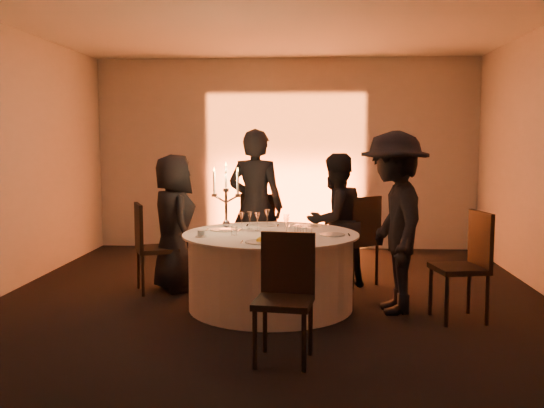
# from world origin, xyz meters

# --- Properties ---
(floor) EXTENTS (7.00, 7.00, 0.00)m
(floor) POSITION_xyz_m (0.00, 0.00, 0.00)
(floor) COLOR black
(floor) RESTS_ON ground
(ceiling) EXTENTS (7.00, 7.00, 0.00)m
(ceiling) POSITION_xyz_m (0.00, 0.00, 3.00)
(ceiling) COLOR silver
(ceiling) RESTS_ON wall_back
(wall_back) EXTENTS (7.00, 0.00, 7.00)m
(wall_back) POSITION_xyz_m (0.00, 3.50, 1.50)
(wall_back) COLOR #B6B1A9
(wall_back) RESTS_ON floor
(wall_front) EXTENTS (7.00, 0.00, 7.00)m
(wall_front) POSITION_xyz_m (0.00, -3.50, 1.50)
(wall_front) COLOR #B6B1A9
(wall_front) RESTS_ON floor
(uplighter_fixture) EXTENTS (0.25, 0.12, 0.10)m
(uplighter_fixture) POSITION_xyz_m (0.00, 3.20, 0.05)
(uplighter_fixture) COLOR black
(uplighter_fixture) RESTS_ON floor
(banquet_table) EXTENTS (1.80, 1.80, 0.77)m
(banquet_table) POSITION_xyz_m (0.00, 0.00, 0.38)
(banquet_table) COLOR black
(banquet_table) RESTS_ON floor
(chair_left) EXTENTS (0.58, 0.58, 1.01)m
(chair_left) POSITION_xyz_m (-1.41, 0.55, 0.57)
(chair_left) COLOR black
(chair_left) RESTS_ON floor
(chair_back_left) EXTENTS (0.51, 0.51, 1.04)m
(chair_back_left) POSITION_xyz_m (-0.25, 1.67, 0.59)
(chair_back_left) COLOR black
(chair_back_left) RESTS_ON floor
(chair_back_right) EXTENTS (0.66, 0.66, 1.07)m
(chair_back_right) POSITION_xyz_m (0.97, 0.99, 0.60)
(chair_back_right) COLOR black
(chair_back_right) RESTS_ON floor
(chair_right) EXTENTS (0.53, 0.53, 1.04)m
(chair_right) POSITION_xyz_m (1.90, -0.32, 0.59)
(chair_right) COLOR black
(chair_right) RESTS_ON floor
(chair_front) EXTENTS (0.49, 0.49, 0.99)m
(chair_front) POSITION_xyz_m (0.21, -1.47, 0.56)
(chair_front) COLOR black
(chair_front) RESTS_ON floor
(guest_left) EXTENTS (0.80, 0.91, 1.56)m
(guest_left) POSITION_xyz_m (-1.15, 0.64, 0.78)
(guest_left) COLOR black
(guest_left) RESTS_ON floor
(guest_back_left) EXTENTS (0.76, 0.59, 1.85)m
(guest_back_left) POSITION_xyz_m (-0.25, 1.07, 0.93)
(guest_back_left) COLOR black
(guest_back_left) RESTS_ON floor
(guest_back_right) EXTENTS (0.97, 0.94, 1.57)m
(guest_back_right) POSITION_xyz_m (0.69, 0.87, 0.78)
(guest_back_right) COLOR black
(guest_back_right) RESTS_ON floor
(guest_right) EXTENTS (0.75, 1.21, 1.81)m
(guest_right) POSITION_xyz_m (1.23, -0.08, 0.90)
(guest_right) COLOR black
(guest_right) RESTS_ON floor
(plate_left) EXTENTS (0.36, 0.27, 0.01)m
(plate_left) POSITION_xyz_m (-0.52, 0.18, 0.78)
(plate_left) COLOR white
(plate_left) RESTS_ON banquet_table
(plate_back_left) EXTENTS (0.35, 0.29, 0.01)m
(plate_back_left) POSITION_xyz_m (-0.13, 0.53, 0.78)
(plate_back_left) COLOR white
(plate_back_left) RESTS_ON banquet_table
(plate_back_right) EXTENTS (0.35, 0.28, 0.01)m
(plate_back_right) POSITION_xyz_m (0.34, 0.49, 0.78)
(plate_back_right) COLOR white
(plate_back_right) RESTS_ON banquet_table
(plate_right) EXTENTS (0.36, 0.26, 0.01)m
(plate_right) POSITION_xyz_m (0.62, -0.09, 0.78)
(plate_right) COLOR white
(plate_right) RESTS_ON banquet_table
(plate_front) EXTENTS (0.36, 0.28, 0.08)m
(plate_front) POSITION_xyz_m (-0.06, -0.58, 0.79)
(plate_front) COLOR white
(plate_front) RESTS_ON banquet_table
(coffee_cup) EXTENTS (0.11, 0.11, 0.07)m
(coffee_cup) POSITION_xyz_m (-0.67, -0.27, 0.80)
(coffee_cup) COLOR white
(coffee_cup) RESTS_ON banquet_table
(candelabra) EXTENTS (0.30, 0.15, 0.72)m
(candelabra) POSITION_xyz_m (-0.48, 0.13, 1.02)
(candelabra) COLOR silver
(candelabra) RESTS_ON banquet_table
(wine_glass_a) EXTENTS (0.07, 0.07, 0.19)m
(wine_glass_a) POSITION_xyz_m (0.17, -0.21, 0.91)
(wine_glass_a) COLOR white
(wine_glass_a) RESTS_ON banquet_table
(wine_glass_b) EXTENTS (0.07, 0.07, 0.19)m
(wine_glass_b) POSITION_xyz_m (-0.24, 0.27, 0.91)
(wine_glass_b) COLOR white
(wine_glass_b) RESTS_ON banquet_table
(wine_glass_c) EXTENTS (0.07, 0.07, 0.19)m
(wine_glass_c) POSITION_xyz_m (0.16, 0.06, 0.91)
(wine_glass_c) COLOR white
(wine_glass_c) RESTS_ON banquet_table
(wine_glass_d) EXTENTS (0.07, 0.07, 0.19)m
(wine_glass_d) POSITION_xyz_m (-0.07, 0.45, 0.91)
(wine_glass_d) COLOR white
(wine_glass_d) RESTS_ON banquet_table
(wine_glass_e) EXTENTS (0.07, 0.07, 0.19)m
(wine_glass_e) POSITION_xyz_m (-0.15, 0.17, 0.91)
(wine_glass_e) COLOR white
(wine_glass_e) RESTS_ON banquet_table
(wine_glass_f) EXTENTS (0.07, 0.07, 0.19)m
(wine_glass_f) POSITION_xyz_m (-0.32, 0.19, 0.91)
(wine_glass_f) COLOR white
(wine_glass_f) RESTS_ON banquet_table
(tumbler_a) EXTENTS (0.07, 0.07, 0.09)m
(tumbler_a) POSITION_xyz_m (0.27, 0.10, 0.82)
(tumbler_a) COLOR white
(tumbler_a) RESTS_ON banquet_table
(tumbler_b) EXTENTS (0.07, 0.07, 0.09)m
(tumbler_b) POSITION_xyz_m (0.30, -0.03, 0.82)
(tumbler_b) COLOR white
(tumbler_b) RESTS_ON banquet_table
(tumbler_c) EXTENTS (0.07, 0.07, 0.09)m
(tumbler_c) POSITION_xyz_m (0.39, -0.16, 0.82)
(tumbler_c) COLOR white
(tumbler_c) RESTS_ON banquet_table
(tumbler_d) EXTENTS (0.07, 0.07, 0.09)m
(tumbler_d) POSITION_xyz_m (-0.36, -0.14, 0.82)
(tumbler_d) COLOR white
(tumbler_d) RESTS_ON banquet_table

